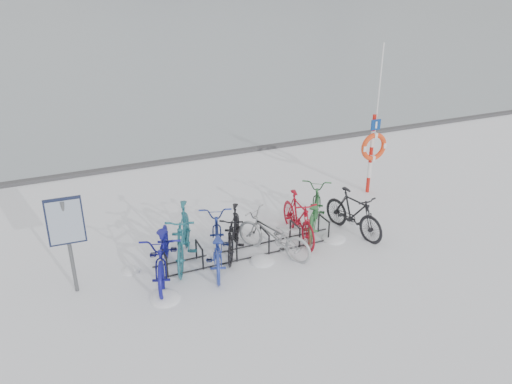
{
  "coord_description": "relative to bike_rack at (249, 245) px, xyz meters",
  "views": [
    {
      "loc": [
        -3.49,
        -8.36,
        5.45
      ],
      "look_at": [
        0.42,
        0.6,
        1.08
      ],
      "focal_mm": 35.0,
      "sensor_mm": 36.0,
      "label": 1
    }
  ],
  "objects": [
    {
      "name": "bike_0",
      "position": [
        -1.81,
        -0.08,
        0.37
      ],
      "size": [
        1.32,
        2.23,
        1.11
      ],
      "primitive_type": "imported",
      "rotation": [
        0.0,
        0.0,
        -0.3
      ],
      "color": "navy",
      "rests_on": "ground"
    },
    {
      "name": "bike_2",
      "position": [
        -0.75,
        -0.12,
        0.33
      ],
      "size": [
        1.25,
        2.06,
        1.02
      ],
      "primitive_type": "imported",
      "rotation": [
        0.0,
        0.0,
        2.83
      ],
      "color": "navy",
      "rests_on": "ground"
    },
    {
      "name": "info_board",
      "position": [
        -3.45,
        -0.0,
        1.17
      ],
      "size": [
        0.64,
        0.27,
        1.88
      ],
      "rotation": [
        0.0,
        0.0,
        -0.05
      ],
      "color": "#595B5E",
      "rests_on": "ground"
    },
    {
      "name": "bike_rack",
      "position": [
        0.0,
        0.0,
        0.0
      ],
      "size": [
        4.0,
        0.48,
        0.46
      ],
      "color": "black",
      "rests_on": "ground"
    },
    {
      "name": "bike_1",
      "position": [
        -1.31,
        0.29,
        0.41
      ],
      "size": [
        1.24,
        2.03,
        1.18
      ],
      "primitive_type": "imported",
      "rotation": [
        0.0,
        0.0,
        -0.38
      ],
      "color": "#1E5C69",
      "rests_on": "ground"
    },
    {
      "name": "bike_6",
      "position": [
        1.76,
        0.39,
        0.33
      ],
      "size": [
        1.67,
        1.98,
        1.02
      ],
      "primitive_type": "imported",
      "rotation": [
        0.0,
        0.0,
        2.53
      ],
      "color": "#2E6D38",
      "rests_on": "ground"
    },
    {
      "name": "ground",
      "position": [
        0.0,
        0.0,
        -0.18
      ],
      "size": [
        900.0,
        900.0,
        0.0
      ],
      "primitive_type": "plane",
      "color": "white",
      "rests_on": "ground"
    },
    {
      "name": "quay_edge",
      "position": [
        0.0,
        5.9,
        -0.13
      ],
      "size": [
        400.0,
        0.25,
        0.1
      ],
      "primitive_type": "cube",
      "color": "#3F3F42",
      "rests_on": "ground"
    },
    {
      "name": "bike_7",
      "position": [
        2.48,
        -0.12,
        0.34
      ],
      "size": [
        0.84,
        1.79,
        1.04
      ],
      "primitive_type": "imported",
      "rotation": [
        0.0,
        0.0,
        0.21
      ],
      "color": "black",
      "rests_on": "ground"
    },
    {
      "name": "bike_4",
      "position": [
        0.46,
        -0.22,
        0.29
      ],
      "size": [
        1.46,
        1.86,
        0.94
      ],
      "primitive_type": "imported",
      "rotation": [
        0.0,
        0.0,
        3.68
      ],
      "color": "#989B9E",
      "rests_on": "ground"
    },
    {
      "name": "snow_drifts",
      "position": [
        0.28,
        -0.1,
        -0.18
      ],
      "size": [
        5.65,
        2.0,
        0.19
      ],
      "color": "white",
      "rests_on": "ground"
    },
    {
      "name": "bike_5",
      "position": [
        1.25,
        0.18,
        0.34
      ],
      "size": [
        0.64,
        1.78,
        1.05
      ],
      "primitive_type": "imported",
      "rotation": [
        0.0,
        0.0,
        -0.09
      ],
      "color": "maroon",
      "rests_on": "ground"
    },
    {
      "name": "bike_3",
      "position": [
        -0.26,
        0.19,
        0.32
      ],
      "size": [
        1.2,
        1.68,
        1.0
      ],
      "primitive_type": "imported",
      "rotation": [
        0.0,
        0.0,
        -0.5
      ],
      "color": "black",
      "rests_on": "ground"
    },
    {
      "name": "lifebuoy_station",
      "position": [
        4.13,
        1.56,
        1.12
      ],
      "size": [
        0.74,
        0.22,
        3.86
      ],
      "color": "red",
      "rests_on": "ground"
    }
  ]
}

